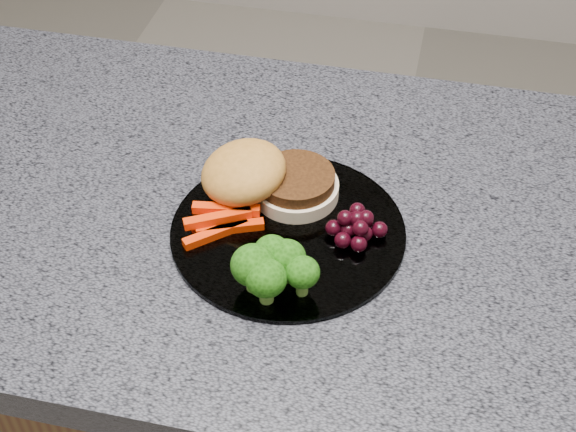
% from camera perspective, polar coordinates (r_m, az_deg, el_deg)
% --- Properties ---
extents(countertop, '(1.20, 0.60, 0.04)m').
position_cam_1_polar(countertop, '(0.92, 4.18, -0.99)').
color(countertop, '#53535E').
rests_on(countertop, island_cabinet).
extents(plate, '(0.26, 0.26, 0.01)m').
position_cam_1_polar(plate, '(0.89, 0.00, -1.08)').
color(plate, white).
rests_on(plate, countertop).
extents(burger, '(0.18, 0.14, 0.05)m').
position_cam_1_polar(burger, '(0.91, -1.84, 2.59)').
color(burger, beige).
rests_on(burger, plate).
extents(carrot_sticks, '(0.09, 0.08, 0.02)m').
position_cam_1_polar(carrot_sticks, '(0.88, -4.68, -0.38)').
color(carrot_sticks, '#F02E04').
rests_on(carrot_sticks, plate).
extents(broccoli, '(0.09, 0.08, 0.05)m').
position_cam_1_polar(broccoli, '(0.80, -1.14, -3.59)').
color(broccoli, '#679C38').
rests_on(broccoli, plate).
extents(grape_bunch, '(0.07, 0.06, 0.03)m').
position_cam_1_polar(grape_bunch, '(0.87, 4.82, -0.74)').
color(grape_bunch, black).
rests_on(grape_bunch, plate).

